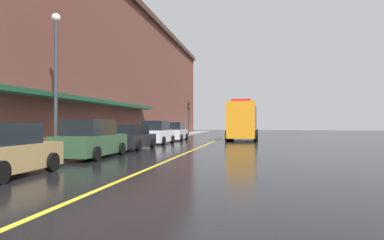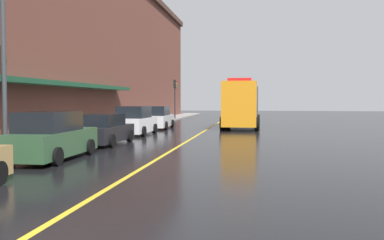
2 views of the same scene
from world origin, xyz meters
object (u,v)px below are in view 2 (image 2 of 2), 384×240
(parked_car_2, at_px, (103,130))
(utility_truck, at_px, (241,105))
(parked_car_4, at_px, (158,118))
(parking_meter_1, at_px, (136,115))
(parked_car_1, at_px, (51,137))
(parked_car_3, at_px, (135,121))
(street_lamp_left, at_px, (3,44))
(traffic_light_near, at_px, (175,91))

(parked_car_2, relative_size, utility_truck, 0.59)
(parked_car_4, relative_size, parking_meter_1, 3.46)
(parked_car_1, height_order, parked_car_2, parked_car_1)
(parked_car_2, relative_size, parked_car_3, 1.06)
(parked_car_2, xyz_separation_m, parked_car_4, (0.06, 11.63, 0.09))
(parked_car_1, xyz_separation_m, utility_truck, (6.39, 18.63, 0.97))
(parked_car_4, bearing_deg, street_lamp_left, 171.24)
(parked_car_1, distance_m, parking_meter_1, 16.33)
(parked_car_1, relative_size, utility_truck, 0.62)
(parked_car_1, xyz_separation_m, parking_meter_1, (-1.47, 16.26, 0.22))
(utility_truck, bearing_deg, parked_car_4, -75.61)
(parking_meter_1, height_order, traffic_light_near, traffic_light_near)
(street_lamp_left, xyz_separation_m, traffic_light_near, (0.66, 31.01, -1.24))
(parked_car_2, distance_m, utility_truck, 14.69)
(parked_car_1, distance_m, parked_car_4, 17.12)
(parked_car_1, bearing_deg, parked_car_3, -0.06)
(parked_car_3, bearing_deg, parked_car_4, 0.22)
(utility_truck, height_order, street_lamp_left, street_lamp_left)
(parked_car_2, height_order, traffic_light_near, traffic_light_near)
(parked_car_1, xyz_separation_m, traffic_light_near, (-1.40, 31.32, 2.31))
(parked_car_4, height_order, street_lamp_left, street_lamp_left)
(traffic_light_near, bearing_deg, parking_meter_1, -90.23)
(parked_car_1, bearing_deg, traffic_light_near, 1.91)
(parked_car_2, height_order, utility_truck, utility_truck)
(parked_car_4, xyz_separation_m, parking_meter_1, (-1.45, -0.85, 0.25))
(parked_car_2, xyz_separation_m, parked_car_3, (-0.05, 5.86, 0.12))
(parked_car_1, relative_size, parking_meter_1, 3.57)
(traffic_light_near, bearing_deg, parked_car_1, -87.43)
(parked_car_3, relative_size, parked_car_4, 0.92)
(parking_meter_1, bearing_deg, parked_car_3, -74.68)
(utility_truck, relative_size, parking_meter_1, 5.73)
(utility_truck, xyz_separation_m, traffic_light_near, (-7.80, 12.69, 1.35))
(parked_car_4, height_order, traffic_light_near, traffic_light_near)
(parked_car_3, xyz_separation_m, utility_truck, (6.51, 7.29, 0.95))
(parking_meter_1, bearing_deg, utility_truck, 16.78)
(utility_truck, xyz_separation_m, street_lamp_left, (-8.46, -18.32, 2.59))
(parking_meter_1, distance_m, street_lamp_left, 16.31)
(parked_car_2, xyz_separation_m, traffic_light_near, (-1.33, 25.84, 2.43))
(parked_car_3, bearing_deg, street_lamp_left, 171.26)
(street_lamp_left, bearing_deg, parked_car_2, 68.94)
(parked_car_1, height_order, street_lamp_left, street_lamp_left)
(parked_car_4, distance_m, parking_meter_1, 1.70)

